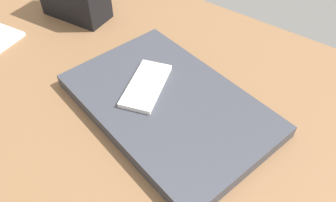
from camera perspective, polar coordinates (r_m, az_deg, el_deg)
desk_surface at (r=58.73cm, az=-5.93°, el=-3.80°), size 120.00×80.00×3.00cm
laptop_closed at (r=57.77cm, az=0.00°, el=-0.57°), size 39.60×30.18×2.35cm
cell_phone_on_laptop at (r=58.89cm, az=-3.70°, el=2.67°), size 9.25×13.17×0.98cm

